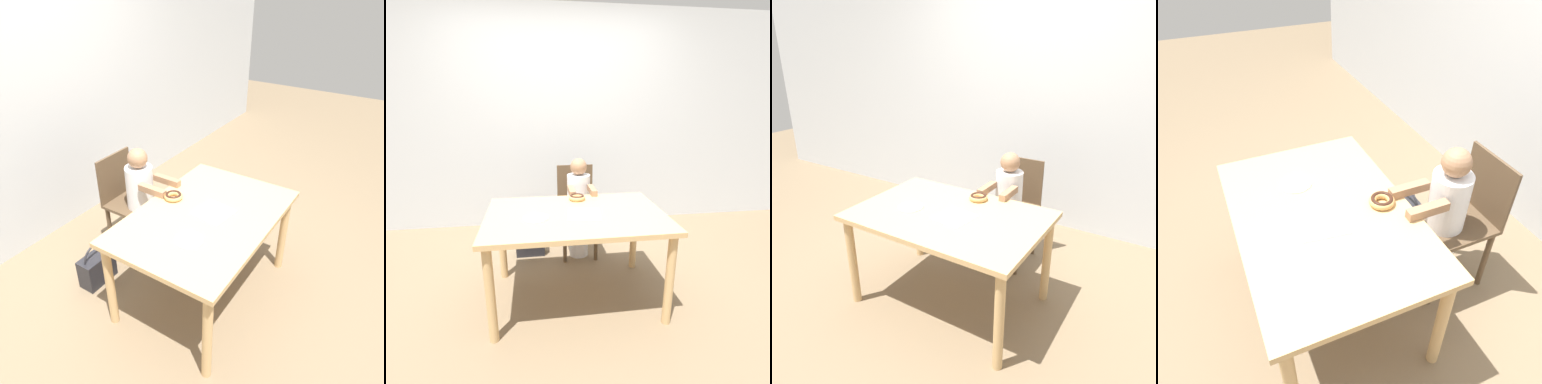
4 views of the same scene
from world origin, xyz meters
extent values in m
plane|color=#7A664C|center=(0.00, 0.00, 0.00)|extent=(12.00, 12.00, 0.00)
cube|color=silver|center=(0.00, 1.61, 1.25)|extent=(8.00, 0.05, 2.50)
cube|color=tan|center=(0.00, 0.00, 0.69)|extent=(1.28, 0.87, 0.03)
cylinder|color=tan|center=(-0.58, -0.37, 0.33)|extent=(0.06, 0.06, 0.67)
cylinder|color=tan|center=(0.58, -0.37, 0.33)|extent=(0.06, 0.06, 0.67)
cylinder|color=tan|center=(-0.58, 0.37, 0.33)|extent=(0.06, 0.06, 0.67)
cylinder|color=tan|center=(0.58, 0.37, 0.33)|extent=(0.06, 0.06, 0.67)
cube|color=brown|center=(0.12, 0.73, 0.46)|extent=(0.36, 0.44, 0.03)
cube|color=brown|center=(0.12, 0.94, 0.67)|extent=(0.36, 0.02, 0.39)
cylinder|color=brown|center=(-0.03, 0.55, 0.23)|extent=(0.04, 0.04, 0.45)
cylinder|color=brown|center=(0.27, 0.55, 0.23)|extent=(0.04, 0.04, 0.45)
cylinder|color=brown|center=(-0.03, 0.92, 0.23)|extent=(0.04, 0.04, 0.45)
cylinder|color=brown|center=(0.27, 0.92, 0.23)|extent=(0.04, 0.04, 0.45)
cylinder|color=white|center=(0.12, 0.68, 0.24)|extent=(0.18, 0.18, 0.48)
cylinder|color=white|center=(0.12, 0.68, 0.65)|extent=(0.22, 0.22, 0.35)
sphere|color=#997051|center=(0.12, 0.68, 0.90)|extent=(0.16, 0.16, 0.16)
cube|color=#997051|center=(0.03, 0.48, 0.73)|extent=(0.05, 0.23, 0.05)
cube|color=#997051|center=(0.21, 0.48, 0.73)|extent=(0.05, 0.23, 0.05)
torus|color=tan|center=(0.05, 0.30, 0.72)|extent=(0.13, 0.13, 0.04)
torus|color=#381E14|center=(0.05, 0.30, 0.74)|extent=(0.12, 0.12, 0.02)
cube|color=white|center=(0.06, -0.03, 0.71)|extent=(0.26, 0.26, 0.00)
cube|color=#232328|center=(-0.36, 0.76, 0.12)|extent=(0.28, 0.14, 0.24)
torus|color=#232328|center=(-0.36, 0.76, 0.24)|extent=(0.22, 0.02, 0.22)
cylinder|color=silver|center=(-0.29, -0.06, 0.71)|extent=(0.17, 0.17, 0.01)
camera|label=1|loc=(-1.80, -1.06, 2.13)|focal=35.00mm
camera|label=2|loc=(-0.27, -2.01, 1.47)|focal=28.00mm
camera|label=3|loc=(1.29, -1.87, 1.80)|focal=35.00mm
camera|label=4|loc=(1.34, -0.43, 1.96)|focal=35.00mm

